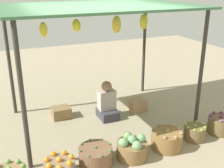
{
  "coord_description": "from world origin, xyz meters",
  "views": [
    {
      "loc": [
        -1.86,
        -4.74,
        2.65
      ],
      "look_at": [
        0.0,
        -0.56,
        0.95
      ],
      "focal_mm": 44.87,
      "sensor_mm": 36.0,
      "label": 1
    }
  ],
  "objects_px": {
    "wooden_crate_stacked_rear": "(61,112)",
    "basket_limes": "(195,133)",
    "basket_green_chilies": "(96,156)",
    "vendor_person": "(107,104)",
    "basket_purple_onions": "(220,125)",
    "basket_cabbages": "(132,148)",
    "wooden_crate_near_vendor": "(137,105)",
    "basket_potatoes": "(167,140)"
  },
  "relations": [
    {
      "from": "wooden_crate_stacked_rear",
      "to": "basket_limes",
      "type": "bearing_deg",
      "value": -42.45
    },
    {
      "from": "wooden_crate_stacked_rear",
      "to": "basket_green_chilies",
      "type": "bearing_deg",
      "value": -87.0
    },
    {
      "from": "vendor_person",
      "to": "basket_purple_onions",
      "type": "bearing_deg",
      "value": -40.24
    },
    {
      "from": "vendor_person",
      "to": "basket_cabbages",
      "type": "xyz_separation_m",
      "value": [
        -0.19,
        -1.44,
        -0.13
      ]
    },
    {
      "from": "vendor_person",
      "to": "wooden_crate_stacked_rear",
      "type": "distance_m",
      "value": 0.96
    },
    {
      "from": "vendor_person",
      "to": "wooden_crate_stacked_rear",
      "type": "xyz_separation_m",
      "value": [
        -0.87,
        0.37,
        -0.19
      ]
    },
    {
      "from": "wooden_crate_stacked_rear",
      "to": "basket_cabbages",
      "type": "bearing_deg",
      "value": -69.4
    },
    {
      "from": "vendor_person",
      "to": "basket_limes",
      "type": "distance_m",
      "value": 1.78
    },
    {
      "from": "basket_limes",
      "to": "basket_green_chilies",
      "type": "bearing_deg",
      "value": 179.03
    },
    {
      "from": "basket_green_chilies",
      "to": "wooden_crate_near_vendor",
      "type": "bearing_deg",
      "value": 43.62
    },
    {
      "from": "basket_cabbages",
      "to": "basket_limes",
      "type": "bearing_deg",
      "value": 1.34
    },
    {
      "from": "basket_limes",
      "to": "wooden_crate_near_vendor",
      "type": "bearing_deg",
      "value": 103.67
    },
    {
      "from": "basket_cabbages",
      "to": "wooden_crate_stacked_rear",
      "type": "bearing_deg",
      "value": 110.6
    },
    {
      "from": "wooden_crate_stacked_rear",
      "to": "vendor_person",
      "type": "bearing_deg",
      "value": -23.15
    },
    {
      "from": "basket_cabbages",
      "to": "basket_limes",
      "type": "xyz_separation_m",
      "value": [
        1.27,
        0.03,
        -0.04
      ]
    },
    {
      "from": "basket_cabbages",
      "to": "basket_limes",
      "type": "distance_m",
      "value": 1.27
    },
    {
      "from": "basket_cabbages",
      "to": "wooden_crate_stacked_rear",
      "type": "distance_m",
      "value": 1.94
    },
    {
      "from": "basket_purple_onions",
      "to": "wooden_crate_near_vendor",
      "type": "distance_m",
      "value": 1.73
    },
    {
      "from": "basket_cabbages",
      "to": "basket_purple_onions",
      "type": "bearing_deg",
      "value": 1.06
    },
    {
      "from": "basket_cabbages",
      "to": "basket_purple_onions",
      "type": "height_order",
      "value": "basket_cabbages"
    },
    {
      "from": "basket_cabbages",
      "to": "basket_purple_onions",
      "type": "relative_size",
      "value": 1.11
    },
    {
      "from": "vendor_person",
      "to": "basket_cabbages",
      "type": "distance_m",
      "value": 1.46
    },
    {
      "from": "basket_green_chilies",
      "to": "basket_limes",
      "type": "relative_size",
      "value": 1.38
    },
    {
      "from": "vendor_person",
      "to": "basket_potatoes",
      "type": "relative_size",
      "value": 1.5
    },
    {
      "from": "basket_green_chilies",
      "to": "basket_cabbages",
      "type": "xyz_separation_m",
      "value": [
        0.59,
        -0.06,
        0.02
      ]
    },
    {
      "from": "basket_limes",
      "to": "basket_purple_onions",
      "type": "distance_m",
      "value": 0.58
    },
    {
      "from": "basket_cabbages",
      "to": "basket_purple_onions",
      "type": "distance_m",
      "value": 1.85
    },
    {
      "from": "basket_cabbages",
      "to": "wooden_crate_near_vendor",
      "type": "distance_m",
      "value": 1.75
    },
    {
      "from": "vendor_person",
      "to": "basket_cabbages",
      "type": "height_order",
      "value": "vendor_person"
    },
    {
      "from": "basket_potatoes",
      "to": "wooden_crate_stacked_rear",
      "type": "bearing_deg",
      "value": 126.57
    },
    {
      "from": "vendor_person",
      "to": "basket_limes",
      "type": "relative_size",
      "value": 2.08
    },
    {
      "from": "vendor_person",
      "to": "basket_purple_onions",
      "type": "xyz_separation_m",
      "value": [
        1.66,
        -1.41,
        -0.14
      ]
    },
    {
      "from": "basket_limes",
      "to": "wooden_crate_stacked_rear",
      "type": "relative_size",
      "value": 1.01
    },
    {
      "from": "basket_green_chilies",
      "to": "wooden_crate_stacked_rear",
      "type": "distance_m",
      "value": 1.75
    },
    {
      "from": "vendor_person",
      "to": "basket_cabbages",
      "type": "relative_size",
      "value": 1.59
    },
    {
      "from": "basket_green_chilies",
      "to": "wooden_crate_near_vendor",
      "type": "xyz_separation_m",
      "value": [
        1.5,
        1.43,
        -0.03
      ]
    },
    {
      "from": "wooden_crate_near_vendor",
      "to": "basket_cabbages",
      "type": "bearing_deg",
      "value": -121.43
    },
    {
      "from": "wooden_crate_near_vendor",
      "to": "wooden_crate_stacked_rear",
      "type": "bearing_deg",
      "value": 168.62
    },
    {
      "from": "basket_potatoes",
      "to": "basket_cabbages",
      "type": "bearing_deg",
      "value": -179.8
    },
    {
      "from": "vendor_person",
      "to": "basket_green_chilies",
      "type": "height_order",
      "value": "vendor_person"
    },
    {
      "from": "vendor_person",
      "to": "basket_limes",
      "type": "bearing_deg",
      "value": -52.55
    },
    {
      "from": "basket_purple_onions",
      "to": "wooden_crate_near_vendor",
      "type": "xyz_separation_m",
      "value": [
        -0.94,
        1.46,
        -0.04
      ]
    }
  ]
}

